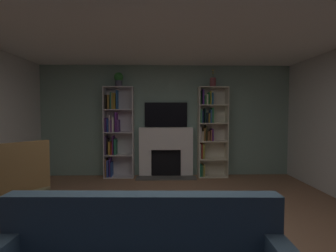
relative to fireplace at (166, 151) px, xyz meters
The scene contains 11 objects.
ground_plane 3.11m from the fireplace, 90.00° to the right, with size 7.58×7.58×0.00m, color #886147.
wall_back_accent 0.69m from the fireplace, 90.00° to the left, with size 5.81×0.06×2.52m, color gray.
ceiling 3.64m from the fireplace, 90.00° to the right, with size 5.81×6.43×0.06m, color white.
fireplace is the anchor object (origin of this frame).
tv 0.82m from the fireplace, 90.00° to the left, with size 0.97×0.06×0.56m, color black.
bookshelf_left 1.22m from the fireplace, behind, with size 0.65×0.33×2.02m.
bookshelf_right 1.09m from the fireplace, ahead, with size 0.65×0.34×2.02m.
potted_plant 1.93m from the fireplace, behind, with size 0.20×0.20×0.32m.
vase_with_flowers 1.87m from the fireplace, ahead, with size 0.13×0.13×0.39m.
armchair 3.30m from the fireplace, 124.98° to the right, with size 0.90×0.90×1.11m.
coffee_table 3.45m from the fireplace, 94.24° to the right, with size 0.81×0.50×0.40m.
Camera 1 is at (-0.10, -2.83, 1.45)m, focal length 27.87 mm.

